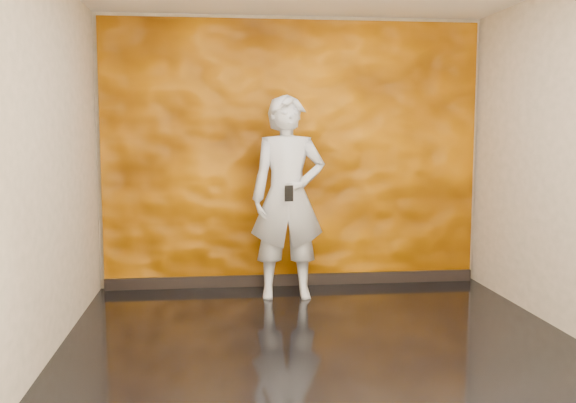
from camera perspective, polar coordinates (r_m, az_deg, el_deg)
The scene contains 5 objects.
room at distance 4.76m, azimuth 3.29°, elevation 3.53°, with size 4.02×4.02×2.81m.
feature_wall at distance 6.70m, azimuth 0.43°, elevation 4.18°, with size 3.90×0.06×2.75m, color orange.
baseboard at distance 6.83m, azimuth 0.46°, elevation -6.96°, with size 3.90×0.04×0.12m, color black.
man at distance 6.21m, azimuth -0.01°, elevation 0.36°, with size 0.72×0.47×1.97m, color #A4AAB5.
phone at distance 5.92m, azimuth 0.08°, elevation 0.73°, with size 0.08×0.02×0.15m, color black.
Camera 1 is at (-0.81, -4.68, 1.63)m, focal length 40.00 mm.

